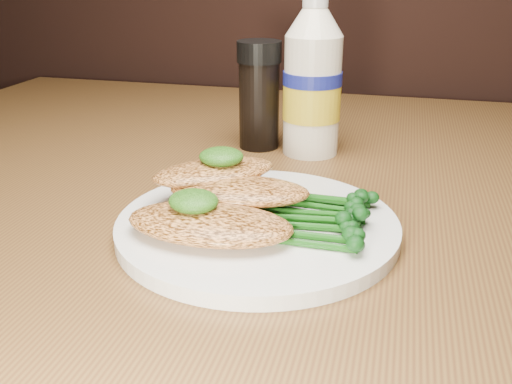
# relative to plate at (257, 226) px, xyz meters

# --- Properties ---
(plate) EXTENTS (0.24, 0.24, 0.01)m
(plate) POSITION_rel_plate_xyz_m (0.00, 0.00, 0.00)
(plate) COLOR white
(plate) RESTS_ON dining_table
(chicken_front) EXTENTS (0.14, 0.07, 0.02)m
(chicken_front) POSITION_rel_plate_xyz_m (-0.03, -0.04, 0.02)
(chicken_front) COLOR #EA944A
(chicken_front) RESTS_ON plate
(chicken_mid) EXTENTS (0.13, 0.08, 0.02)m
(chicken_mid) POSITION_rel_plate_xyz_m (-0.02, 0.01, 0.02)
(chicken_mid) COLOR #EA944A
(chicken_mid) RESTS_ON plate
(chicken_back) EXTENTS (0.13, 0.12, 0.02)m
(chicken_back) POSITION_rel_plate_xyz_m (-0.05, 0.04, 0.03)
(chicken_back) COLOR #EA944A
(chicken_back) RESTS_ON plate
(pesto_front) EXTENTS (0.05, 0.05, 0.02)m
(pesto_front) POSITION_rel_plate_xyz_m (-0.04, -0.04, 0.03)
(pesto_front) COLOR #103508
(pesto_front) RESTS_ON chicken_front
(pesto_back) EXTENTS (0.04, 0.04, 0.02)m
(pesto_back) POSITION_rel_plate_xyz_m (-0.04, 0.04, 0.05)
(pesto_back) COLOR #103508
(pesto_back) RESTS_ON chicken_back
(broccolini_bundle) EXTENTS (0.14, 0.13, 0.02)m
(broccolini_bundle) POSITION_rel_plate_xyz_m (0.04, 0.00, 0.02)
(broccolini_bundle) COLOR #144D10
(broccolini_bundle) RESTS_ON plate
(mayo_bottle) EXTENTS (0.07, 0.07, 0.19)m
(mayo_bottle) POSITION_rel_plate_xyz_m (0.01, 0.23, 0.09)
(mayo_bottle) COLOR white
(mayo_bottle) RESTS_ON dining_table
(pepper_grinder) EXTENTS (0.06, 0.06, 0.13)m
(pepper_grinder) POSITION_rel_plate_xyz_m (-0.06, 0.24, 0.06)
(pepper_grinder) COLOR black
(pepper_grinder) RESTS_ON dining_table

